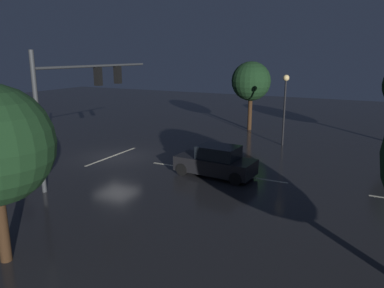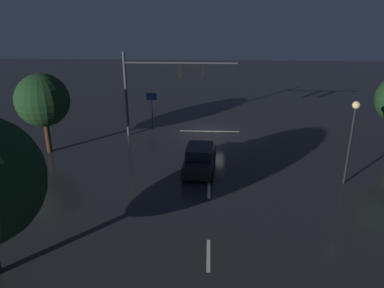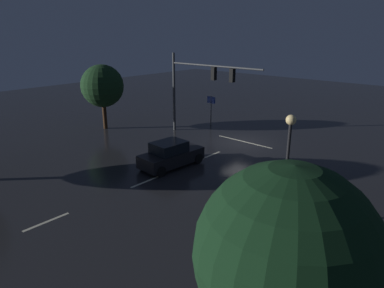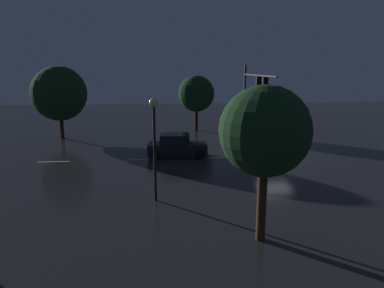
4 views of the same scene
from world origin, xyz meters
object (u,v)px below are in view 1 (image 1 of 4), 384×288
(car_approaching, at_px, (216,162))
(street_lamp_left_kerb, at_px, (285,97))
(traffic_signal_assembly, at_px, (79,91))
(route_sign, at_px, (20,139))
(tree_left_far, at_px, (251,81))

(car_approaching, xyz_separation_m, street_lamp_left_kerb, (-8.72, 1.53, 2.75))
(traffic_signal_assembly, bearing_deg, route_sign, -67.87)
(street_lamp_left_kerb, relative_size, tree_left_far, 0.86)
(traffic_signal_assembly, xyz_separation_m, street_lamp_left_kerb, (-11.89, 7.96, -1.04))
(car_approaching, distance_m, tree_left_far, 13.86)
(street_lamp_left_kerb, bearing_deg, route_sign, -40.37)
(street_lamp_left_kerb, xyz_separation_m, tree_left_far, (-4.48, -4.01, 0.65))
(traffic_signal_assembly, distance_m, tree_left_far, 16.84)
(traffic_signal_assembly, xyz_separation_m, car_approaching, (-3.17, 6.43, -3.79))
(traffic_signal_assembly, height_order, tree_left_far, traffic_signal_assembly)
(traffic_signal_assembly, xyz_separation_m, tree_left_far, (-16.37, 3.94, -0.40))
(route_sign, bearing_deg, street_lamp_left_kerb, 139.63)
(traffic_signal_assembly, bearing_deg, car_approaching, 116.22)
(traffic_signal_assembly, distance_m, street_lamp_left_kerb, 14.34)
(car_approaching, xyz_separation_m, tree_left_far, (-13.20, -2.49, 3.40))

